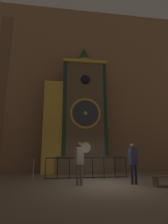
{
  "coord_description": "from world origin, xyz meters",
  "views": [
    {
      "loc": [
        -2.04,
        -8.09,
        1.54
      ],
      "look_at": [
        -0.41,
        3.98,
        4.13
      ],
      "focal_mm": 28.0,
      "sensor_mm": 36.0,
      "label": 1
    }
  ],
  "objects_px": {
    "visitor_near": "(79,159)",
    "visitor_far": "(133,159)",
    "clock_tower": "(78,115)",
    "visitor_bench": "(168,178)",
    "stanchion_post": "(33,173)"
  },
  "relations": [
    {
      "from": "visitor_near",
      "to": "visitor_far",
      "type": "distance_m",
      "value": 2.46
    },
    {
      "from": "visitor_far",
      "to": "visitor_bench",
      "type": "distance_m",
      "value": 1.58
    },
    {
      "from": "visitor_bench",
      "to": "clock_tower",
      "type": "bearing_deg",
      "value": 125.55
    },
    {
      "from": "visitor_far",
      "to": "stanchion_post",
      "type": "xyz_separation_m",
      "value": [
        -4.64,
        1.59,
        -0.73
      ]
    },
    {
      "from": "clock_tower",
      "to": "visitor_far",
      "type": "xyz_separation_m",
      "value": [
        2.13,
        -4.17,
        -2.79
      ]
    },
    {
      "from": "stanchion_post",
      "to": "visitor_bench",
      "type": "distance_m",
      "value": 6.28
    },
    {
      "from": "visitor_near",
      "to": "visitor_bench",
      "type": "xyz_separation_m",
      "value": [
        3.72,
        -0.7,
        -0.79
      ]
    },
    {
      "from": "visitor_near",
      "to": "stanchion_post",
      "type": "distance_m",
      "value": 2.74
    },
    {
      "from": "clock_tower",
      "to": "visitor_bench",
      "type": "relative_size",
      "value": 6.66
    },
    {
      "from": "stanchion_post",
      "to": "visitor_bench",
      "type": "xyz_separation_m",
      "value": [
        5.9,
        -2.17,
        -0.03
      ]
    },
    {
      "from": "visitor_near",
      "to": "visitor_far",
      "type": "height_order",
      "value": "visitor_near"
    },
    {
      "from": "clock_tower",
      "to": "visitor_near",
      "type": "distance_m",
      "value": 4.91
    },
    {
      "from": "stanchion_post",
      "to": "visitor_bench",
      "type": "relative_size",
      "value": 0.75
    },
    {
      "from": "visitor_near",
      "to": "visitor_far",
      "type": "bearing_deg",
      "value": -22.42
    },
    {
      "from": "visitor_near",
      "to": "stanchion_post",
      "type": "relative_size",
      "value": 1.73
    }
  ]
}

